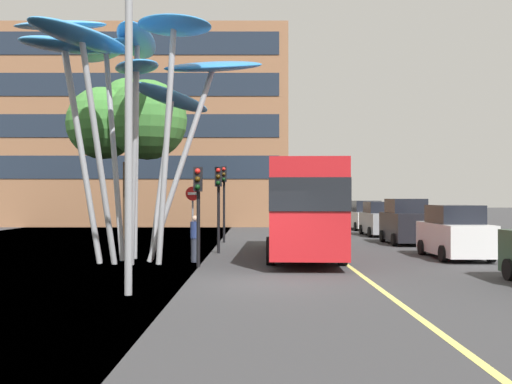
# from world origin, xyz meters

# --- Properties ---
(ground) EXTENTS (120.00, 240.00, 0.10)m
(ground) POSITION_xyz_m (-0.63, 0.00, -0.05)
(ground) COLOR #38383A
(red_bus) EXTENTS (3.02, 10.52, 3.78)m
(red_bus) POSITION_xyz_m (1.58, 6.98, 2.06)
(red_bus) COLOR red
(red_bus) RESTS_ON ground
(leaf_sculpture) EXTENTS (9.49, 7.96, 8.91)m
(leaf_sculpture) POSITION_xyz_m (-4.84, 5.08, 6.97)
(leaf_sculpture) COLOR #9EA0A5
(leaf_sculpture) RESTS_ON ground
(traffic_light_kerb_near) EXTENTS (0.28, 0.42, 3.29)m
(traffic_light_kerb_near) POSITION_xyz_m (-2.15, 3.52, 2.39)
(traffic_light_kerb_near) COLOR black
(traffic_light_kerb_near) RESTS_ON ground
(traffic_light_kerb_far) EXTENTS (0.28, 0.42, 3.55)m
(traffic_light_kerb_far) POSITION_xyz_m (-1.79, 8.30, 2.57)
(traffic_light_kerb_far) COLOR black
(traffic_light_kerb_far) RESTS_ON ground
(traffic_light_island_mid) EXTENTS (0.28, 0.42, 3.88)m
(traffic_light_island_mid) POSITION_xyz_m (-1.88, 14.01, 2.80)
(traffic_light_island_mid) COLOR black
(traffic_light_island_mid) RESTS_ON ground
(car_parked_mid) EXTENTS (1.90, 4.27, 2.01)m
(car_parked_mid) POSITION_xyz_m (7.23, 6.37, 0.95)
(car_parked_mid) COLOR silver
(car_parked_mid) RESTS_ON ground
(car_parked_far) EXTENTS (1.94, 4.09, 2.24)m
(car_parked_far) POSITION_xyz_m (7.15, 13.18, 1.05)
(car_parked_far) COLOR black
(car_parked_far) RESTS_ON ground
(car_side_street) EXTENTS (1.99, 4.50, 2.05)m
(car_side_street) POSITION_xyz_m (7.25, 19.45, 0.97)
(car_side_street) COLOR gray
(car_side_street) RESTS_ON ground
(car_far_side) EXTENTS (2.09, 4.55, 2.08)m
(car_far_side) POSITION_xyz_m (7.60, 25.96, 0.97)
(car_far_side) COLOR silver
(car_far_side) RESTS_ON ground
(street_lamp) EXTENTS (1.47, 0.44, 8.95)m
(street_lamp) POSITION_xyz_m (-2.97, -1.89, 5.56)
(street_lamp) COLOR gray
(street_lamp) RESTS_ON ground
(tree_pavement_near) EXTENTS (5.71, 4.35, 7.97)m
(tree_pavement_near) POSITION_xyz_m (-6.20, 11.22, 5.90)
(tree_pavement_near) COLOR brown
(tree_pavement_near) RESTS_ON ground
(pedestrian) EXTENTS (0.34, 0.34, 1.66)m
(pedestrian) POSITION_xyz_m (-2.41, 5.06, 0.83)
(pedestrian) COLOR #2D3342
(pedestrian) RESTS_ON ground
(no_entry_sign) EXTENTS (0.60, 0.12, 2.76)m
(no_entry_sign) POSITION_xyz_m (-2.95, 9.17, 1.83)
(no_entry_sign) COLOR gray
(no_entry_sign) RESTS_ON ground
(backdrop_building) EXTENTS (23.82, 13.76, 16.08)m
(backdrop_building) POSITION_xyz_m (-9.64, 36.27, 8.04)
(backdrop_building) COLOR #8E6042
(backdrop_building) RESTS_ON ground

